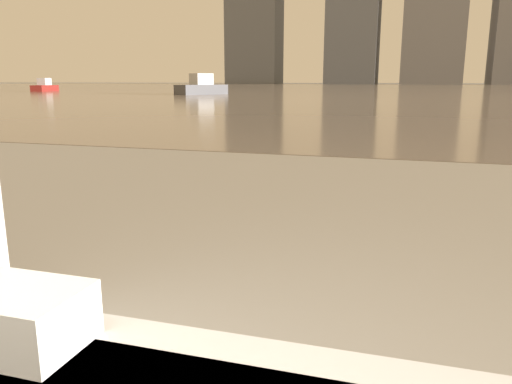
{
  "coord_description": "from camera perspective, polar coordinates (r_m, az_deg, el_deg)",
  "views": [
    {
      "loc": [
        0.66,
        0.08,
        1.06
      ],
      "look_at": [
        0.01,
        2.21,
        0.56
      ],
      "focal_mm": 35.0,
      "sensor_mm": 36.0,
      "label": 1
    }
  ],
  "objects": [
    {
      "name": "harbor_boat_2",
      "position": [
        36.38,
        -6.25,
        11.83
      ],
      "size": [
        2.97,
        4.08,
        1.46
      ],
      "color": "#4C4C51",
      "rests_on": "harbor_water"
    },
    {
      "name": "towel_stack",
      "position": [
        1.14,
        -25.72,
        -12.78
      ],
      "size": [
        0.27,
        0.19,
        0.12
      ],
      "color": "white",
      "rests_on": "bathtub"
    },
    {
      "name": "harbor_water",
      "position": [
        61.94,
        16.64,
        11.26
      ],
      "size": [
        180.0,
        110.0,
        0.01
      ],
      "color": "gray",
      "rests_on": "ground_plane"
    },
    {
      "name": "harbor_boat_0",
      "position": [
        49.32,
        -22.99,
        11.02
      ],
      "size": [
        1.66,
        3.26,
        1.17
      ],
      "color": "maroon",
      "rests_on": "harbor_water"
    }
  ]
}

